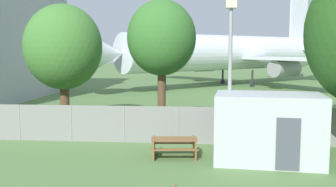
% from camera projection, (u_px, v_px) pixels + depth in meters
% --- Properties ---
extents(perimeter_fence, '(56.07, 0.07, 1.74)m').
position_uv_depth(perimeter_fence, '(178.00, 125.00, 18.15)').
color(perimeter_fence, gray).
rests_on(perimeter_fence, ground).
extents(airplane, '(31.33, 28.63, 12.21)m').
position_uv_depth(airplane, '(231.00, 53.00, 47.30)').
color(airplane, white).
rests_on(airplane, ground).
extents(portable_cabin, '(4.24, 2.81, 2.65)m').
position_uv_depth(portable_cabin, '(268.00, 128.00, 15.18)').
color(portable_cabin, silver).
rests_on(portable_cabin, ground).
extents(picnic_bench_near_cabin, '(1.97, 1.56, 0.76)m').
position_uv_depth(picnic_bench_near_cabin, '(174.00, 145.00, 15.94)').
color(picnic_bench_near_cabin, brown).
rests_on(picnic_bench_near_cabin, ground).
extents(tree_near_hangar, '(3.61, 3.61, 6.95)m').
position_uv_depth(tree_near_hangar, '(162.00, 38.00, 20.52)').
color(tree_near_hangar, brown).
rests_on(tree_near_hangar, ground).
extents(tree_behind_benches, '(4.32, 4.32, 6.87)m').
position_uv_depth(tree_behind_benches, '(63.00, 47.00, 21.89)').
color(tree_behind_benches, brown).
rests_on(tree_behind_benches, ground).
extents(light_mast, '(0.44, 0.44, 6.38)m').
position_uv_depth(light_mast, '(230.00, 58.00, 16.15)').
color(light_mast, '#99999E').
rests_on(light_mast, ground).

